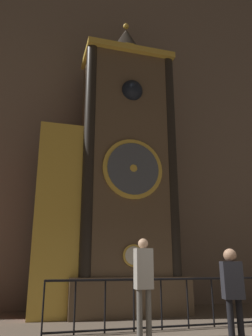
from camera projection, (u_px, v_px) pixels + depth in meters
The scene contains 5 objects.
cathedral_back_wall at pixel (123, 110), 12.41m from camera, with size 24.00×0.32×13.92m.
clock_tower at pixel (115, 176), 9.94m from camera, with size 4.32×1.79×9.53m.
railing_fence at pixel (161, 301), 7.06m from camera, with size 4.99×0.05×1.04m.
visitor_near at pixel (144, 277), 6.35m from camera, with size 0.35×0.23×1.83m.
visitor_far at pixel (233, 286), 5.64m from camera, with size 0.38×0.29×1.60m.
Camera 1 is at (-3.07, -4.52, 1.36)m, focal length 35.00 mm.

